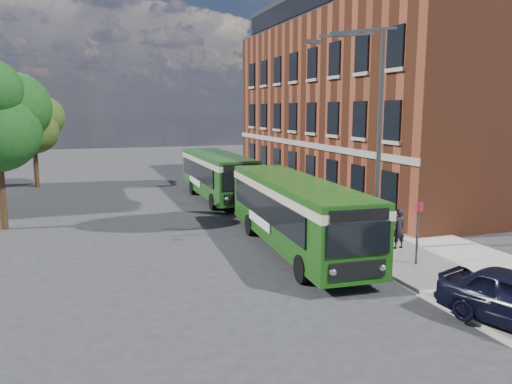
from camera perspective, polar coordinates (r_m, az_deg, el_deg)
name	(u,v)px	position (r m, az deg, el deg)	size (l,w,h in m)	color
ground	(241,252)	(21.13, -1.69, -6.86)	(120.00, 120.00, 0.00)	#2A2A2D
pavement	(311,205)	(30.87, 6.31, -1.53)	(6.00, 48.00, 0.15)	gray
kerb_line	(265,210)	(29.73, 0.98, -2.04)	(0.12, 48.00, 0.01)	beige
brick_office	(378,94)	(37.22, 13.77, 10.80)	(12.10, 26.00, 14.20)	brown
street_lamp	(371,138)	(20.51, 13.05, 6.01)	(2.96, 2.38, 9.00)	#3D4043
bus_stop_sign	(418,229)	(19.62, 18.00, -4.07)	(0.35, 0.08, 2.52)	#3D4043
bus_front	(295,208)	(21.06, 4.49, -1.81)	(3.23, 11.79, 3.02)	#1A4C12
bus_rear	(217,172)	(33.02, -4.45, 2.30)	(2.68, 10.57, 3.02)	#1B4E17
pedestrian_a	(399,229)	(21.74, 15.99, -4.03)	(0.62, 0.41, 1.71)	black
pedestrian_b	(353,226)	(22.12, 11.07, -3.80)	(0.76, 0.59, 1.56)	black
tree_right	(34,122)	(41.35, -24.07, 7.35)	(4.36, 4.15, 7.36)	#331F12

